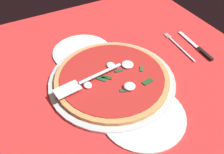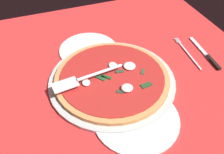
{
  "view_description": "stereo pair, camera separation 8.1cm",
  "coord_description": "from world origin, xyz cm",
  "px_view_note": "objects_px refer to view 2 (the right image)",
  "views": [
    {
      "loc": [
        -52.66,
        29.05,
        58.08
      ],
      "look_at": [
        -0.93,
        1.13,
        2.49
      ],
      "focal_mm": 39.87,
      "sensor_mm": 36.0,
      "label": 1
    },
    {
      "loc": [
        -56.0,
        21.7,
        58.08
      ],
      "look_at": [
        -0.93,
        1.13,
        2.49
      ],
      "focal_mm": 39.87,
      "sensor_mm": 36.0,
      "label": 2
    }
  ],
  "objects_px": {
    "dinner_plate_right": "(88,50)",
    "pizza_server": "(86,77)",
    "dinner_plate_left": "(138,118)",
    "pizza": "(112,78)",
    "place_setting_near": "(197,55)"
  },
  "relations": [
    {
      "from": "dinner_plate_right",
      "to": "place_setting_near",
      "type": "bearing_deg",
      "value": -114.48
    },
    {
      "from": "dinner_plate_right",
      "to": "pizza_server",
      "type": "distance_m",
      "value": 0.2
    },
    {
      "from": "dinner_plate_left",
      "to": "dinner_plate_right",
      "type": "bearing_deg",
      "value": 6.47
    },
    {
      "from": "dinner_plate_left",
      "to": "pizza",
      "type": "height_order",
      "value": "pizza"
    },
    {
      "from": "place_setting_near",
      "to": "pizza",
      "type": "bearing_deg",
      "value": 98.54
    },
    {
      "from": "dinner_plate_right",
      "to": "pizza_server",
      "type": "relative_size",
      "value": 0.93
    },
    {
      "from": "dinner_plate_right",
      "to": "pizza_server",
      "type": "xyz_separation_m",
      "value": [
        -0.19,
        0.06,
        0.04
      ]
    },
    {
      "from": "dinner_plate_right",
      "to": "pizza",
      "type": "relative_size",
      "value": 0.59
    },
    {
      "from": "place_setting_near",
      "to": "pizza_server",
      "type": "bearing_deg",
      "value": 97.11
    },
    {
      "from": "pizza",
      "to": "pizza_server",
      "type": "relative_size",
      "value": 1.59
    },
    {
      "from": "pizza_server",
      "to": "place_setting_near",
      "type": "xyz_separation_m",
      "value": [
        0.02,
        -0.43,
        -0.04
      ]
    },
    {
      "from": "dinner_plate_left",
      "to": "place_setting_near",
      "type": "xyz_separation_m",
      "value": [
        0.19,
        -0.33,
        -0.0
      ]
    },
    {
      "from": "place_setting_near",
      "to": "dinner_plate_left",
      "type": "bearing_deg",
      "value": 124.58
    },
    {
      "from": "pizza",
      "to": "place_setting_near",
      "type": "distance_m",
      "value": 0.35
    },
    {
      "from": "dinner_plate_left",
      "to": "place_setting_near",
      "type": "distance_m",
      "value": 0.38
    }
  ]
}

